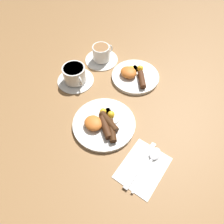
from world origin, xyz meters
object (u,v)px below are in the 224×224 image
(breakfast_plate_far, at_px, (135,75))
(spoon, at_px, (153,158))
(teacup_near, at_px, (75,75))
(teacup_far, at_px, (101,55))
(breakfast_plate_near, at_px, (104,123))
(knife, at_px, (139,168))

(breakfast_plate_far, bearing_deg, spoon, -42.35)
(teacup_near, xyz_separation_m, spoon, (0.48, -0.08, -0.03))
(breakfast_plate_far, relative_size, teacup_far, 1.35)
(breakfast_plate_near, xyz_separation_m, teacup_far, (-0.27, 0.27, 0.02))
(spoon, bearing_deg, teacup_near, 72.26)
(breakfast_plate_near, xyz_separation_m, breakfast_plate_far, (-0.07, 0.28, -0.00))
(teacup_far, height_order, knife, teacup_far)
(teacup_far, relative_size, knife, 0.80)
(teacup_near, bearing_deg, knife, -16.26)
(knife, bearing_deg, teacup_far, 49.05)
(breakfast_plate_near, xyz_separation_m, spoon, (0.22, 0.01, -0.01))
(breakfast_plate_near, relative_size, teacup_far, 1.53)
(teacup_far, relative_size, spoon, 0.84)
(teacup_near, bearing_deg, breakfast_plate_near, -18.88)
(teacup_far, bearing_deg, breakfast_plate_near, -45.18)
(breakfast_plate_far, xyz_separation_m, knife, (0.28, -0.33, -0.01))
(breakfast_plate_near, xyz_separation_m, knife, (0.21, -0.05, -0.01))
(spoon, bearing_deg, breakfast_plate_near, 84.45)
(breakfast_plate_near, relative_size, teacup_near, 1.49)
(teacup_near, relative_size, teacup_far, 1.03)
(spoon, bearing_deg, breakfast_plate_far, 38.83)
(teacup_far, xyz_separation_m, spoon, (0.49, -0.26, -0.02))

